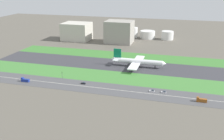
# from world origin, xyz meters

# --- Properties ---
(ground_plane) EXTENTS (800.00, 800.00, 0.00)m
(ground_plane) POSITION_xyz_m (0.00, 0.00, 0.00)
(ground_plane) COLOR #5B564C
(runway) EXTENTS (280.00, 46.00, 0.10)m
(runway) POSITION_xyz_m (0.00, 0.00, 0.05)
(runway) COLOR #38383D
(runway) RESTS_ON ground_plane
(grass_median_north) EXTENTS (280.00, 36.00, 0.10)m
(grass_median_north) POSITION_xyz_m (0.00, 41.00, 0.05)
(grass_median_north) COLOR #3D7A33
(grass_median_north) RESTS_ON ground_plane
(grass_median_south) EXTENTS (280.00, 36.00, 0.10)m
(grass_median_south) POSITION_xyz_m (0.00, -41.00, 0.05)
(grass_median_south) COLOR #427F38
(grass_median_south) RESTS_ON ground_plane
(highway) EXTENTS (280.00, 28.00, 0.10)m
(highway) POSITION_xyz_m (0.00, -73.00, 0.05)
(highway) COLOR #4C4C4F
(highway) RESTS_ON ground_plane
(highway_centerline) EXTENTS (266.00, 0.50, 0.01)m
(highway_centerline) POSITION_xyz_m (0.00, -73.00, 0.11)
(highway_centerline) COLOR silver
(highway_centerline) RESTS_ON highway
(airliner) EXTENTS (65.00, 56.00, 19.70)m
(airliner) POSITION_xyz_m (33.62, 0.00, 6.23)
(airliner) COLOR white
(airliner) RESTS_ON runway
(car_0) EXTENTS (4.40, 1.80, 2.00)m
(car_0) POSITION_xyz_m (60.96, -68.00, 0.92)
(car_0) COLOR silver
(car_0) RESTS_ON highway
(car_1) EXTENTS (4.40, 1.80, 2.00)m
(car_1) POSITION_xyz_m (71.45, -68.00, 0.92)
(car_1) COLOR silver
(car_1) RESTS_ON highway
(truck_0) EXTENTS (8.40, 2.50, 4.00)m
(truck_0) POSITION_xyz_m (-63.90, -78.00, 1.67)
(truck_0) COLOR navy
(truck_0) RESTS_ON highway
(car_2) EXTENTS (4.40, 1.80, 2.00)m
(car_2) POSITION_xyz_m (-5.76, -68.00, 0.92)
(car_2) COLOR black
(car_2) RESTS_ON highway
(truck_1) EXTENTS (8.40, 2.50, 4.00)m
(truck_1) POSITION_xyz_m (103.17, -78.00, 1.67)
(truck_1) COLOR brown
(truck_1) RESTS_ON highway
(traffic_light) EXTENTS (0.36, 0.50, 7.20)m
(traffic_light) POSITION_xyz_m (-32.12, -60.01, 4.29)
(traffic_light) COLOR #4C4C51
(traffic_light) RESTS_ON highway
(terminal_building) EXTENTS (44.09, 36.43, 28.45)m
(terminal_building) POSITION_xyz_m (-90.00, 114.00, 14.23)
(terminal_building) COLOR beige
(terminal_building) RESTS_ON ground_plane
(hangar_building) EXTENTS (42.35, 33.58, 34.72)m
(hangar_building) POSITION_xyz_m (-17.07, 114.00, 17.36)
(hangar_building) COLOR #9E998E
(hangar_building) RESTS_ON ground_plane
(fuel_tank_west) EXTENTS (16.75, 16.75, 17.64)m
(fuel_tank_west) POSITION_xyz_m (-4.50, 159.00, 8.82)
(fuel_tank_west) COLOR silver
(fuel_tank_west) RESTS_ON ground_plane
(fuel_tank_centre) EXTENTS (25.25, 25.25, 12.87)m
(fuel_tank_centre) POSITION_xyz_m (21.45, 159.00, 6.44)
(fuel_tank_centre) COLOR silver
(fuel_tank_centre) RESTS_ON ground_plane
(fuel_tank_east) EXTENTS (19.93, 19.93, 14.05)m
(fuel_tank_east) POSITION_xyz_m (54.99, 159.00, 7.03)
(fuel_tank_east) COLOR silver
(fuel_tank_east) RESTS_ON ground_plane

